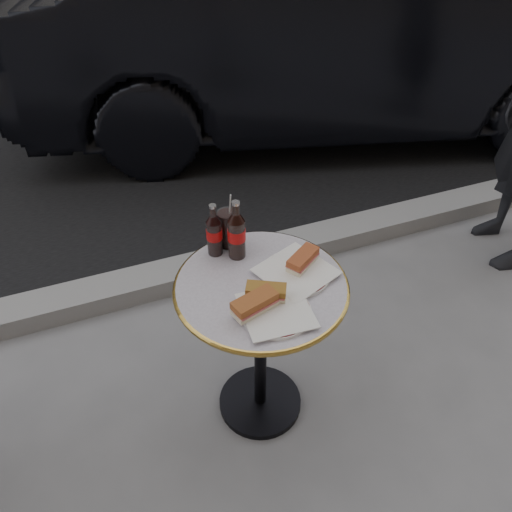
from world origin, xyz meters
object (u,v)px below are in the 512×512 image
object	(u,v)px
plate_right	(296,273)
cola_bottle_right	(236,230)
cola_glass	(227,229)
cola_bottle_left	(214,230)
bistro_table	(261,350)
parked_car	(337,28)
plate_left	(276,312)

from	to	relation	value
plate_right	cola_bottle_right	bearing A→B (deg)	132.15
plate_right	cola_glass	xyz separation A→B (m)	(-0.17, 0.25, 0.07)
cola_bottle_left	cola_bottle_right	world-z (taller)	cola_bottle_right
bistro_table	parked_car	size ratio (longest dim) A/B	0.15
parked_car	plate_left	bearing A→B (deg)	163.52
plate_right	cola_bottle_left	world-z (taller)	cola_bottle_left
cola_bottle_left	cola_glass	distance (m)	0.07
cola_bottle_left	parked_car	distance (m)	2.75
cola_glass	plate_right	bearing A→B (deg)	-55.92
plate_right	parked_car	world-z (taller)	parked_car
plate_left	plate_right	world-z (taller)	same
plate_left	plate_right	xyz separation A→B (m)	(0.14, 0.15, 0.00)
bistro_table	cola_glass	distance (m)	0.51
plate_left	plate_right	distance (m)	0.21
parked_car	bistro_table	bearing A→B (deg)	162.05
cola_bottle_left	parked_car	size ratio (longest dim) A/B	0.04
bistro_table	plate_right	world-z (taller)	plate_right
cola_bottle_right	cola_glass	size ratio (longest dim) A/B	1.59
cola_glass	bistro_table	bearing A→B (deg)	-81.64
bistro_table	cola_bottle_right	size ratio (longest dim) A/B	3.04
bistro_table	plate_left	world-z (taller)	plate_left
bistro_table	plate_left	bearing A→B (deg)	-92.68
plate_left	cola_glass	bearing A→B (deg)	94.24
cola_glass	parked_car	distance (m)	2.69
bistro_table	plate_right	distance (m)	0.40
bistro_table	plate_left	distance (m)	0.40
cola_bottle_left	plate_left	bearing A→B (deg)	-76.42
cola_bottle_left	cola_bottle_right	size ratio (longest dim) A/B	0.90
plate_left	cola_bottle_left	distance (m)	0.40
cola_bottle_right	cola_glass	world-z (taller)	cola_bottle_right
plate_left	cola_bottle_left	xyz separation A→B (m)	(-0.09, 0.37, 0.10)
plate_left	cola_bottle_right	xyz separation A→B (m)	(-0.02, 0.33, 0.11)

